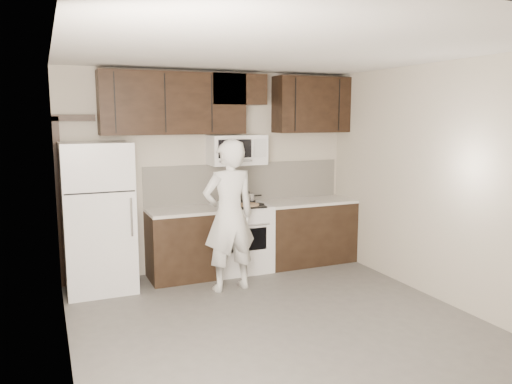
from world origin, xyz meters
TOP-DOWN VIEW (x-y plane):
  - floor at (0.00, 0.00)m, footprint 4.50×4.50m
  - back_wall at (0.00, 2.25)m, footprint 4.00×0.00m
  - ceiling at (0.00, 0.00)m, footprint 4.50×4.50m
  - counter_run at (0.60, 1.94)m, footprint 2.95×0.64m
  - stove at (0.30, 1.94)m, footprint 0.76×0.66m
  - backsplash at (0.50, 2.24)m, footprint 2.90×0.02m
  - upper_cabinets at (0.21, 2.08)m, footprint 3.48×0.35m
  - microwave at (0.30, 2.06)m, footprint 0.76×0.42m
  - refrigerator at (-1.55, 1.89)m, footprint 0.80×0.76m
  - door_trim at (-1.92, 2.21)m, footprint 0.50×0.08m
  - saucepan at (0.48, 2.09)m, footprint 0.30×0.17m
  - baking_tray at (0.35, 1.76)m, footprint 0.42×0.33m
  - pizza at (0.35, 1.76)m, footprint 0.29×0.29m
  - person at (-0.10, 1.29)m, footprint 0.70×0.49m

SIDE VIEW (x-z plane):
  - floor at x=0.00m, z-range 0.00..0.00m
  - counter_run at x=0.60m, z-range 0.00..0.91m
  - stove at x=0.30m, z-range -0.01..0.93m
  - refrigerator at x=-1.55m, z-range 0.00..1.80m
  - person at x=-0.10m, z-range 0.00..1.83m
  - baking_tray at x=0.35m, z-range 0.91..0.93m
  - pizza at x=0.35m, z-range 0.93..0.95m
  - saucepan at x=0.48m, z-range 0.89..1.06m
  - backsplash at x=0.50m, z-range 0.91..1.45m
  - door_trim at x=-1.92m, z-range 0.19..2.31m
  - back_wall at x=0.00m, z-range -0.65..3.35m
  - microwave at x=0.30m, z-range 1.45..1.85m
  - upper_cabinets at x=0.21m, z-range 1.89..2.67m
  - ceiling at x=0.00m, z-range 2.70..2.70m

